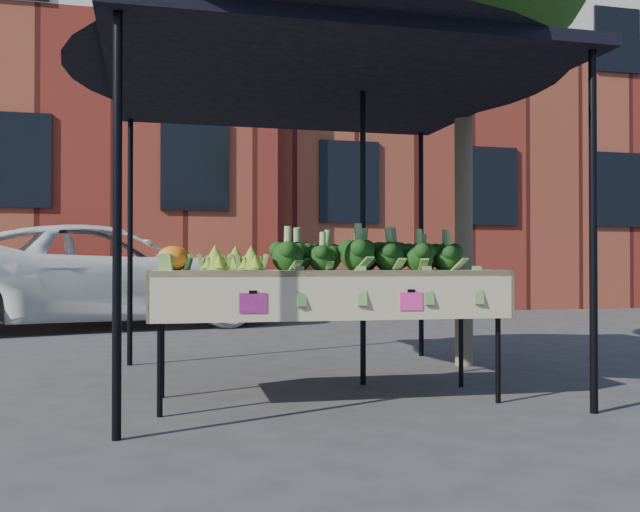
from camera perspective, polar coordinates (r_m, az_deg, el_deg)
The scene contains 9 objects.
ground at distance 5.03m, azimuth 1.73°, elevation -11.45°, with size 90.00×90.00×0.00m, color #2F2F31.
table at distance 4.93m, azimuth 0.55°, elevation -6.38°, with size 2.43×0.90×0.90m.
canopy at distance 5.56m, azimuth -0.23°, elevation 3.76°, with size 3.16×3.16×2.74m, color black, non-canonical shape.
broccoli_heap at distance 5.02m, azimuth 4.08°, elevation 0.43°, with size 1.48×0.58×0.27m, color black.
romanesco_cluster at distance 4.77m, azimuth -7.17°, elevation 0.11°, with size 0.44×0.48×0.21m, color #8DAE26.
cauliflower_pair at distance 4.82m, azimuth -11.65°, elevation -0.01°, with size 0.24×0.44×0.19m, color orange.
vehicle at distance 11.37m, azimuth -16.94°, elevation 8.50°, with size 2.54×1.53×5.50m, color white.
street_tree at distance 6.88m, azimuth 11.46°, elevation 11.57°, with size 2.44×2.44×4.80m, color #1E4C14, non-canonical shape.
building_right at distance 19.44m, azimuth 11.99°, elevation 9.11°, with size 12.00×8.00×8.50m, color maroon.
Camera 1 is at (-1.31, -4.76, 0.94)m, focal length 39.79 mm.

